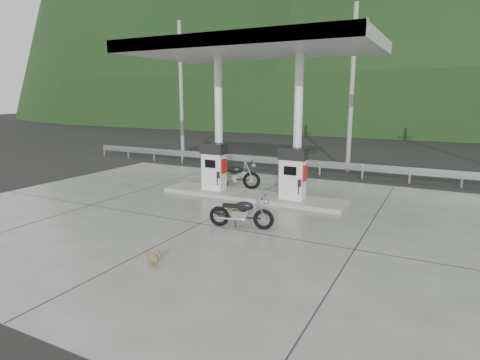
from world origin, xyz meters
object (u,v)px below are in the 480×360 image
at_px(motorcycle_right, 232,176).
at_px(gas_pump_right, 293,174).
at_px(gas_pump_left, 214,167).
at_px(motorcycle_left, 241,213).
at_px(duck, 153,258).

bearing_deg(motorcycle_right, gas_pump_right, -37.97).
relative_size(gas_pump_left, motorcycle_right, 0.84).
bearing_deg(motorcycle_left, gas_pump_left, 118.16).
distance_m(gas_pump_left, duck, 6.96).
bearing_deg(gas_pump_right, motorcycle_left, -96.39).
relative_size(gas_pump_left, duck, 3.66).
xyz_separation_m(motorcycle_left, motorcycle_right, (-2.59, 4.29, 0.09)).
distance_m(gas_pump_right, duck, 6.63).
bearing_deg(duck, gas_pump_right, 106.44).
distance_m(motorcycle_right, duck, 7.83).
height_order(gas_pump_right, motorcycle_left, gas_pump_right).
relative_size(motorcycle_left, motorcycle_right, 0.83).
relative_size(gas_pump_left, motorcycle_left, 1.01).
bearing_deg(duck, gas_pump_left, 133.75).
distance_m(motorcycle_left, motorcycle_right, 5.01).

